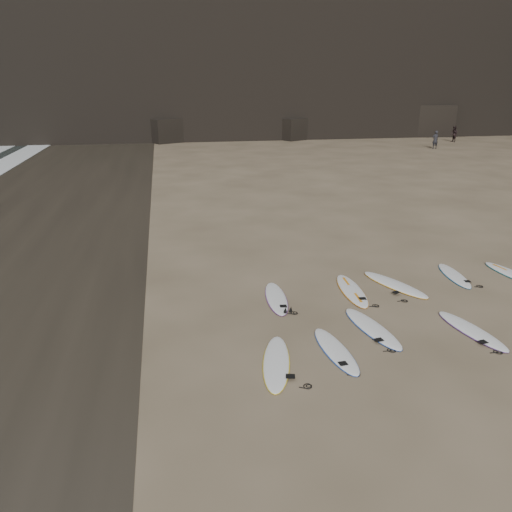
{
  "coord_description": "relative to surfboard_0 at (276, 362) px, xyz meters",
  "views": [
    {
      "loc": [
        -6.21,
        -10.77,
        6.27
      ],
      "look_at": [
        -3.74,
        2.53,
        1.5
      ],
      "focal_mm": 35.0,
      "sensor_mm": 36.0,
      "label": 1
    }
  ],
  "objects": [
    {
      "name": "surfboard_2",
      "position": [
        2.9,
        1.21,
        0.0
      ],
      "size": [
        1.04,
        2.62,
        0.09
      ],
      "primitive_type": "ellipsoid",
      "rotation": [
        0.0,
        0.0,
        0.17
      ],
      "color": "white",
      "rests_on": "ground"
    },
    {
      "name": "surfboard_0",
      "position": [
        0.0,
        0.0,
        0.0
      ],
      "size": [
        1.18,
        2.58,
        0.09
      ],
      "primitive_type": "ellipsoid",
      "rotation": [
        0.0,
        0.0,
        -0.24
      ],
      "color": "white",
      "rests_on": "ground"
    },
    {
      "name": "surfboard_8",
      "position": [
        7.15,
        4.29,
        -0.0
      ],
      "size": [
        0.86,
        2.35,
        0.08
      ],
      "primitive_type": "ellipsoid",
      "rotation": [
        0.0,
        0.0,
        -0.14
      ],
      "color": "white",
      "rests_on": "ground"
    },
    {
      "name": "surfboard_7",
      "position": [
        4.81,
        3.91,
        0.0
      ],
      "size": [
        1.6,
        2.71,
        0.1
      ],
      "primitive_type": "ellipsoid",
      "rotation": [
        0.0,
        0.0,
        0.39
      ],
      "color": "white",
      "rests_on": "ground"
    },
    {
      "name": "surfboard_6",
      "position": [
        3.27,
        3.71,
        0.0
      ],
      "size": [
        0.82,
        2.68,
        0.1
      ],
      "primitive_type": "ellipsoid",
      "rotation": [
        0.0,
        0.0,
        -0.07
      ],
      "color": "white",
      "rests_on": "ground"
    },
    {
      "name": "surfboard_3",
      "position": [
        5.43,
        0.61,
        -0.0
      ],
      "size": [
        1.01,
        2.51,
        0.09
      ],
      "primitive_type": "ellipsoid",
      "rotation": [
        0.0,
        0.0,
        0.18
      ],
      "color": "white",
      "rests_on": "ground"
    },
    {
      "name": "person_b",
      "position": [
        28.61,
        40.08,
        0.78
      ],
      "size": [
        0.71,
        0.87,
        1.65
      ],
      "primitive_type": "imported",
      "rotation": [
        0.0,
        0.0,
        4.83
      ],
      "color": "black",
      "rests_on": "ground"
    },
    {
      "name": "surfboard_1",
      "position": [
        1.55,
        0.28,
        -0.0
      ],
      "size": [
        0.75,
        2.4,
        0.09
      ],
      "primitive_type": "ellipsoid",
      "rotation": [
        0.0,
        0.0,
        0.08
      ],
      "color": "white",
      "rests_on": "ground"
    },
    {
      "name": "ground",
      "position": [
        3.89,
        0.86,
        -0.05
      ],
      "size": [
        240.0,
        240.0,
        0.0
      ],
      "primitive_type": "plane",
      "color": "#897559",
      "rests_on": "ground"
    },
    {
      "name": "surfboard_5",
      "position": [
        0.81,
        3.58,
        -0.0
      ],
      "size": [
        0.78,
        2.48,
        0.09
      ],
      "primitive_type": "ellipsoid",
      "rotation": [
        0.0,
        0.0,
        -0.08
      ],
      "color": "white",
      "rests_on": "ground"
    },
    {
      "name": "person_a",
      "position": [
        23.72,
        35.27,
        0.81
      ],
      "size": [
        0.66,
        0.48,
        1.71
      ],
      "primitive_type": "imported",
      "rotation": [
        0.0,
        0.0,
        3.25
      ],
      "color": "#232228",
      "rests_on": "ground"
    }
  ]
}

